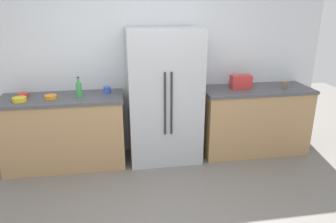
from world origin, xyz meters
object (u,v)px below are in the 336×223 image
Objects in this scene: bottle_a at (79,89)px; bowl_b at (51,97)px; cup_a at (107,90)px; cup_b at (285,85)px; refrigerator at (164,97)px; toaster at (241,82)px; bowl_a at (23,95)px; bowl_c at (19,99)px.

bowl_b is at bearing -177.46° from bottle_a.
cup_a is 2.43m from cup_b.
bottle_a is at bearing -179.04° from refrigerator.
toaster is 0.62m from cup_b.
bowl_a is 0.38m from bowl_b.
bottle_a is 3.10× the size of cup_b.
cup_b is at bearing -2.19° from bowl_a.
cup_b reaches higher than bowl_c.
cup_a is at bearing 11.60° from bowl_b.
bowl_c is (0.01, -0.20, 0.00)m from bowl_a.
toaster reaches higher than cup_b.
bowl_c is at bearing -88.49° from bowl_a.
cup_b is 3.11m from bowl_b.
bottle_a is 0.35m from bowl_b.
cup_a is 0.70m from bowl_b.
cup_a reaches higher than cup_b.
bowl_b is at bearing -178.66° from refrigerator.
bowl_a is 0.87× the size of bowl_c.
bottle_a reaches higher than bowl_c.
refrigerator reaches higher than cup_a.
refrigerator reaches higher than bowl_c.
refrigerator is at bearing 0.96° from bottle_a.
toaster is at bearing 2.01° from bowl_b.
cup_a is (0.34, 0.12, -0.06)m from bottle_a.
refrigerator is 6.39× the size of toaster.
bottle_a is at bearing -10.33° from bowl_a.
bottle_a reaches higher than cup_a.
cup_b is at bearing 0.19° from bowl_b.
bowl_c reaches higher than bowl_b.
refrigerator is 1.09m from toaster.
toaster is 2.15m from bottle_a.
bowl_b is (-1.42, -0.03, 0.08)m from refrigerator.
cup_b is 0.51× the size of bowl_c.
bowl_c is at bearing -177.10° from refrigerator.
refrigerator is 21.18× the size of cup_b.
bottle_a is at bearing 5.90° from bowl_c.
bowl_a is at bearing 178.89° from toaster.
bowl_a is at bearing 176.47° from refrigerator.
toaster is at bearing -1.11° from bowl_a.
bowl_a is 0.20m from bowl_c.
bowl_c reaches higher than bowl_a.
cup_b is 0.59× the size of bowl_a.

